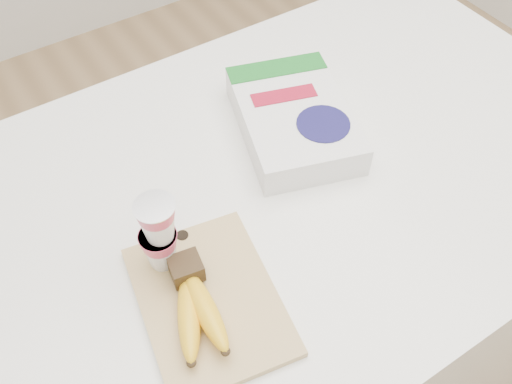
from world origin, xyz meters
TOP-DOWN VIEW (x-y plane):
  - table at (0.00, 0.00)m, footprint 1.26×0.84m
  - cutting_board at (-0.29, -0.15)m, footprint 0.24×0.30m
  - bananas at (-0.32, -0.16)m, footprint 0.11×0.18m
  - yogurt_stack at (-0.31, -0.06)m, footprint 0.06×0.06m
  - cereal_box at (0.03, 0.08)m, footprint 0.27×0.33m

SIDE VIEW (x-z plane):
  - table at x=0.00m, z-range 0.00..0.95m
  - cutting_board at x=-0.29m, z-range 0.95..0.96m
  - cereal_box at x=0.03m, z-range 0.94..1.01m
  - bananas at x=-0.32m, z-range 0.95..1.00m
  - yogurt_stack at x=-0.31m, z-range 0.96..1.11m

